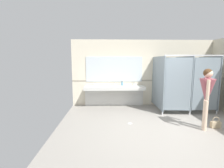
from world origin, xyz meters
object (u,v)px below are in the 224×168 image
at_px(handbag, 216,124).
at_px(paper_cup, 130,85).
at_px(person_standing, 207,91).
at_px(soap_dispenser, 122,84).

relative_size(handbag, paper_cup, 3.20).
relative_size(person_standing, soap_dispenser, 9.20).
xyz_separation_m(person_standing, soap_dispenser, (-2.05, 2.47, -0.12)).
bearing_deg(handbag, person_standing, -170.26).
distance_m(handbag, paper_cup, 3.11).
distance_m(handbag, soap_dispenser, 3.51).
distance_m(person_standing, paper_cup, 2.81).
distance_m(person_standing, soap_dispenser, 3.21).
bearing_deg(soap_dispenser, handbag, -44.85).
xyz_separation_m(handbag, soap_dispenser, (-2.42, 2.41, 0.83)).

